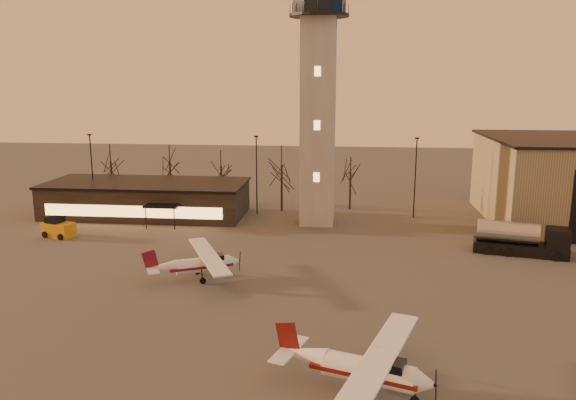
{
  "coord_description": "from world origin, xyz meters",
  "views": [
    {
      "loc": [
        3.39,
        -36.14,
        17.12
      ],
      "look_at": [
        -1.75,
        13.0,
        6.47
      ],
      "focal_mm": 35.0,
      "sensor_mm": 36.0,
      "label": 1
    }
  ],
  "objects": [
    {
      "name": "fuel_truck",
      "position": [
        20.83,
        19.76,
        1.3
      ],
      "size": [
        9.2,
        4.51,
        3.28
      ],
      "rotation": [
        0.0,
        0.0,
        -0.23
      ],
      "color": "black",
      "rests_on": "ground"
    },
    {
      "name": "light_poles",
      "position": [
        0.5,
        31.0,
        5.41
      ],
      "size": [
        58.5,
        12.25,
        10.14
      ],
      "color": "black",
      "rests_on": "ground"
    },
    {
      "name": "cessna_front",
      "position": [
        5.02,
        -7.68,
        1.17
      ],
      "size": [
        9.96,
        12.22,
        3.41
      ],
      "rotation": [
        0.0,
        0.0,
        -0.32
      ],
      "color": "white",
      "rests_on": "ground"
    },
    {
      "name": "terminal",
      "position": [
        -21.99,
        31.98,
        2.16
      ],
      "size": [
        25.4,
        12.2,
        4.3
      ],
      "color": "black",
      "rests_on": "ground"
    },
    {
      "name": "ground",
      "position": [
        0.0,
        0.0,
        0.0
      ],
      "size": [
        220.0,
        220.0,
        0.0
      ],
      "primitive_type": "plane",
      "color": "#4A4744",
      "rests_on": "ground"
    },
    {
      "name": "tree_row",
      "position": [
        -13.7,
        39.16,
        5.94
      ],
      "size": [
        37.2,
        9.2,
        8.8
      ],
      "color": "black",
      "rests_on": "ground"
    },
    {
      "name": "cessna_rear",
      "position": [
        -8.73,
        9.55,
        1.06
      ],
      "size": [
        8.99,
        10.73,
        3.1
      ],
      "rotation": [
        0.0,
        0.0,
        0.45
      ],
      "color": "silver",
      "rests_on": "ground"
    },
    {
      "name": "control_tower",
      "position": [
        0.0,
        30.0,
        16.33
      ],
      "size": [
        6.8,
        6.8,
        32.6
      ],
      "color": "gray",
      "rests_on": "ground"
    },
    {
      "name": "service_cart",
      "position": [
        -28.21,
        20.98,
        0.83
      ],
      "size": [
        3.82,
        2.99,
        2.17
      ],
      "rotation": [
        0.0,
        0.0,
        -0.31
      ],
      "color": "#C57B0B",
      "rests_on": "ground"
    }
  ]
}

